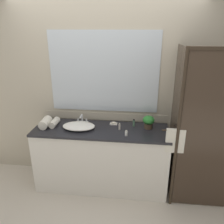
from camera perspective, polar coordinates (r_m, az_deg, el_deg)
name	(u,v)px	position (r m, az deg, el deg)	size (l,w,h in m)	color
ground_plane	(102,184)	(3.51, -2.56, -17.73)	(8.00, 8.00, 0.00)	beige
wall_back_with_mirror	(104,92)	(3.20, -1.95, 4.96)	(4.40, 0.06, 2.60)	#B2A893
vanity_cabinet	(102,158)	(3.25, -2.66, -11.42)	(1.80, 0.58, 0.90)	silver
shower_enclosure	(205,132)	(2.88, 22.44, -4.61)	(1.20, 0.59, 2.00)	#2D2319
sink_basin	(79,126)	(3.06, -8.37, -3.52)	(0.44, 0.30, 0.07)	white
faucet	(82,120)	(3.22, -7.56, -2.02)	(0.17, 0.13, 0.13)	silver
potted_plant	(149,121)	(3.05, 9.20, -2.33)	(0.15, 0.15, 0.18)	#473828
soap_dish	(114,123)	(3.16, 0.40, -2.86)	(0.10, 0.07, 0.04)	silver
amenity_bottle_conditioner	(126,133)	(2.84, 3.61, -5.35)	(0.03, 0.03, 0.07)	white
amenity_bottle_body_wash	(134,123)	(3.10, 5.52, -2.73)	(0.03, 0.03, 0.10)	#4C7056
amenity_bottle_shampoo	(119,127)	(2.99, 1.90, -3.70)	(0.02, 0.02, 0.09)	silver
rolled_towel_near_edge	(45,123)	(3.20, -16.44, -2.57)	(0.12, 0.12, 0.24)	silver
rolled_towel_middle	(54,123)	(3.20, -14.31, -2.60)	(0.09, 0.09, 0.22)	silver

